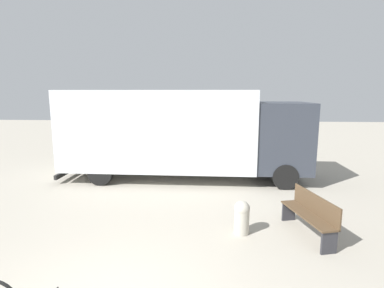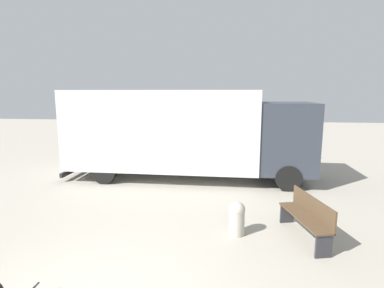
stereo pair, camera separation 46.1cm
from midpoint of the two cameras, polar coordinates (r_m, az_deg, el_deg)
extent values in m
cube|color=silver|center=(11.17, -4.37, 2.88)|extent=(6.91, 2.54, 2.83)
cube|color=#333842|center=(11.18, 18.30, 1.32)|extent=(1.92, 2.39, 2.41)
cube|color=black|center=(12.63, -20.05, -4.31)|extent=(0.12, 2.35, 0.16)
cylinder|color=black|center=(12.44, 17.07, -3.44)|extent=(0.86, 0.29, 0.85)
cylinder|color=black|center=(10.39, 19.06, -6.13)|extent=(0.86, 0.29, 0.85)
cylinder|color=black|center=(12.93, -11.59, -2.71)|extent=(0.86, 0.29, 0.85)
cylinder|color=black|center=(10.97, -15.21, -5.10)|extent=(0.86, 0.29, 0.85)
cube|color=brown|center=(7.25, 22.30, -12.77)|extent=(0.81, 1.77, 0.04)
cube|color=brown|center=(7.26, 23.68, -10.99)|extent=(0.45, 1.68, 0.47)
cube|color=#2D2D33|center=(6.73, 25.70, -17.20)|extent=(0.34, 0.13, 0.47)
cube|color=#2D2D33|center=(8.00, 19.26, -12.38)|extent=(0.34, 0.13, 0.47)
cylinder|color=#B2AD9E|center=(7.08, 10.43, -14.44)|extent=(0.35, 0.35, 0.59)
sphere|color=#B2AD9E|center=(6.96, 10.51, -12.22)|extent=(0.36, 0.36, 0.36)
camera|label=1|loc=(0.23, -88.48, 0.26)|focal=28.00mm
camera|label=2|loc=(0.23, 91.52, -0.26)|focal=28.00mm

